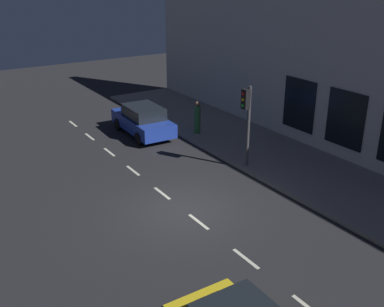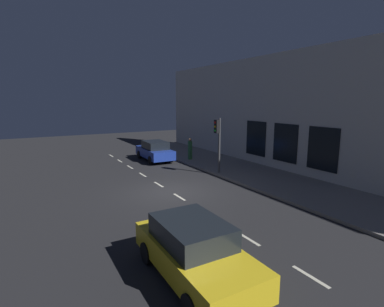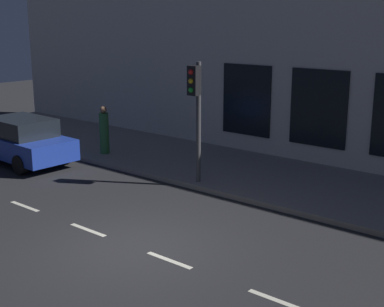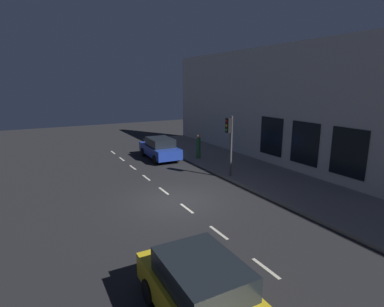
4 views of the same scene
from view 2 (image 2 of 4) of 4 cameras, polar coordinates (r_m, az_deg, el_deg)
name	(u,v)px [view 2 (image 2 of 4)]	position (r m, az deg, el deg)	size (l,w,h in m)	color
ground_plane	(171,192)	(15.71, -4.18, -7.48)	(60.00, 60.00, 0.00)	#232326
sidewalk	(259,176)	(19.14, 12.93, -4.24)	(4.50, 32.00, 0.15)	gray
building_facade	(290,113)	(20.41, 18.67, 7.42)	(0.65, 32.00, 7.94)	beige
lane_centre_line	(179,197)	(14.86, -2.47, -8.50)	(0.12, 27.20, 0.01)	beige
traffic_light	(218,136)	(18.75, 5.09, 3.49)	(0.49, 0.32, 3.55)	#424244
parked_car_0	(194,250)	(8.33, 0.40, -18.34)	(1.99, 4.36, 1.58)	gold
parked_car_1	(155,151)	(23.86, -7.29, 0.55)	(2.03, 4.45, 1.58)	#1E389E
pedestrian_0	(190,149)	(23.34, -0.38, 0.83)	(0.43, 0.43, 1.71)	#336B38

